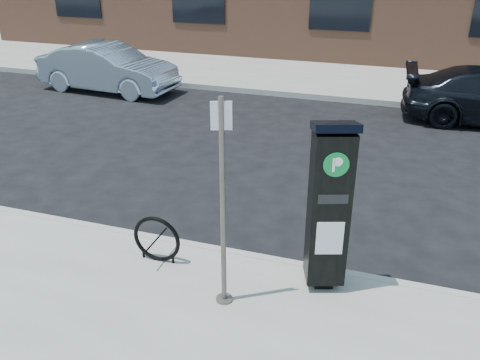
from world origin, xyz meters
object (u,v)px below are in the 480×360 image
at_px(parking_kiosk, 329,206).
at_px(car_silver, 108,68).
at_px(sign_pole, 223,209).
at_px(bike_rack, 157,239).

bearing_deg(parking_kiosk, car_silver, 116.68).
height_order(parking_kiosk, car_silver, parking_kiosk).
bearing_deg(car_silver, parking_kiosk, -130.12).
xyz_separation_m(parking_kiosk, sign_pole, (-1.04, -0.67, 0.13)).
xyz_separation_m(parking_kiosk, bike_rack, (-2.14, -0.17, -0.77)).
height_order(sign_pole, bike_rack, sign_pole).
bearing_deg(car_silver, sign_pole, -136.83).
relative_size(sign_pole, bike_rack, 3.75).
bearing_deg(bike_rack, car_silver, 124.91).
bearing_deg(parking_kiosk, sign_pole, -166.01).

